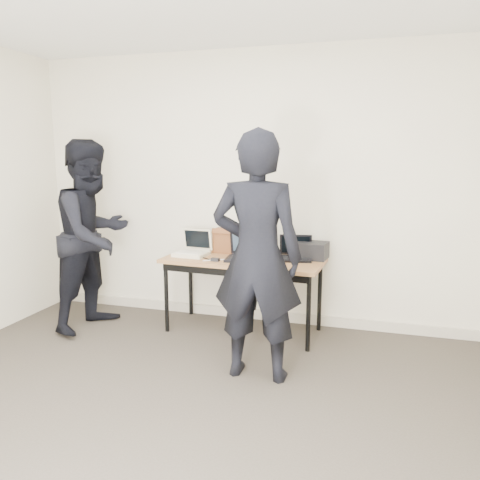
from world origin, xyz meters
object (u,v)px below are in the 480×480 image
at_px(laptop_center, 246,253).
at_px(person_observer, 93,236).
at_px(laptop_right, 295,254).
at_px(equipment_box, 313,250).
at_px(laptop_beige, 193,250).
at_px(leather_satchel, 232,240).
at_px(desk, 243,265).
at_px(person_typist, 257,257).

height_order(laptop_center, person_observer, person_observer).
relative_size(laptop_center, person_observer, 0.21).
relative_size(laptop_right, equipment_box, 1.25).
xyz_separation_m(laptop_beige, leather_satchel, (0.34, 0.21, 0.08)).
distance_m(laptop_center, laptop_right, 0.46).
bearing_deg(person_observer, laptop_right, -67.53).
height_order(desk, equipment_box, equipment_box).
distance_m(desk, laptop_beige, 0.53).
distance_m(laptop_beige, laptop_center, 0.55).
xyz_separation_m(laptop_beige, person_observer, (-0.92, -0.28, 0.15)).
height_order(desk, leather_satchel, leather_satchel).
xyz_separation_m(laptop_center, person_typist, (0.32, -0.86, 0.16)).
bearing_deg(equipment_box, leather_satchel, 177.48).
distance_m(laptop_center, leather_satchel, 0.31).
distance_m(laptop_beige, person_typist, 1.25).
relative_size(laptop_center, equipment_box, 1.37).
relative_size(laptop_beige, person_typist, 0.18).
height_order(laptop_beige, laptop_right, laptop_beige).
bearing_deg(leather_satchel, laptop_right, -4.56).
bearing_deg(laptop_right, equipment_box, 15.19).
relative_size(leather_satchel, equipment_box, 1.36).
distance_m(laptop_center, person_observer, 1.50).
distance_m(laptop_center, person_typist, 0.93).
height_order(laptop_center, equipment_box, laptop_center).
xyz_separation_m(laptop_beige, laptop_right, (1.00, 0.10, 0.00)).
xyz_separation_m(desk, person_observer, (-1.44, -0.26, 0.26)).
bearing_deg(equipment_box, laptop_center, -162.63).
bearing_deg(person_observer, laptop_beige, -61.89).
bearing_deg(person_observer, person_typist, -97.45).
height_order(laptop_center, person_typist, person_typist).
bearing_deg(desk, laptop_right, 18.48).
height_order(laptop_center, leather_satchel, laptop_center).
bearing_deg(person_observer, laptop_center, -68.73).
relative_size(equipment_box, person_typist, 0.15).
bearing_deg(desk, person_observer, -166.06).
bearing_deg(laptop_right, desk, -173.53).
distance_m(laptop_beige, person_observer, 0.97).
distance_m(desk, laptop_right, 0.51).
height_order(leather_satchel, person_typist, person_typist).
bearing_deg(person_observer, equipment_box, -66.59).
distance_m(desk, leather_satchel, 0.34).
xyz_separation_m(leather_satchel, equipment_box, (0.81, -0.04, -0.05)).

